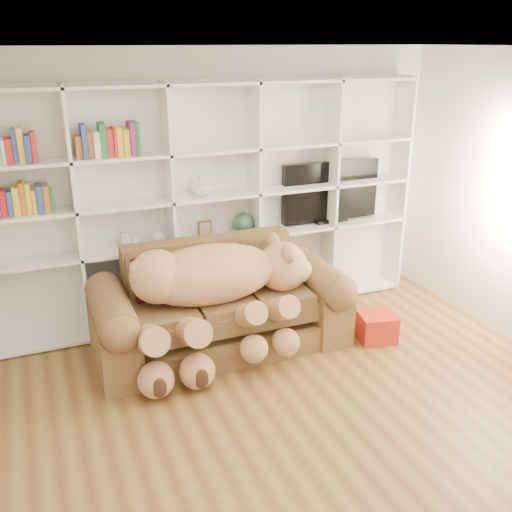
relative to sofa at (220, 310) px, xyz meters
name	(u,v)px	position (x,y,z in m)	size (l,w,h in m)	color
floor	(318,446)	(0.17, -1.65, -0.37)	(5.00, 5.00, 0.00)	brown
ceiling	(336,48)	(0.17, -1.65, 2.33)	(5.00, 5.00, 0.00)	white
wall_back	(207,186)	(0.17, 0.85, 0.98)	(5.00, 0.02, 2.70)	silver
bookshelf	(188,196)	(-0.07, 0.71, 0.94)	(4.43, 0.35, 2.40)	white
sofa	(220,310)	(0.00, 0.00, 0.00)	(2.32, 1.00, 0.98)	brown
teddy_bear	(215,289)	(-0.11, -0.20, 0.32)	(1.82, 0.98, 1.06)	tan
throw_pillow	(157,279)	(-0.54, 0.16, 0.35)	(0.44, 0.14, 0.44)	#570E18
gift_box	(376,327)	(1.44, -0.47, -0.23)	(0.34, 0.32, 0.27)	red
tv	(330,192)	(1.53, 0.70, 0.83)	(1.13, 0.18, 0.67)	black
picture_frame	(205,229)	(0.07, 0.65, 0.59)	(0.14, 0.03, 0.18)	#5A311E
green_vase	(243,223)	(0.49, 0.65, 0.61)	(0.22, 0.22, 0.22)	#2D583D
figurine_tall	(126,240)	(-0.72, 0.65, 0.58)	(0.08, 0.08, 0.17)	silver
figurine_short	(135,242)	(-0.63, 0.65, 0.55)	(0.06, 0.06, 0.11)	silver
snow_globe	(158,238)	(-0.40, 0.65, 0.56)	(0.12, 0.12, 0.12)	silver
shelf_vase	(201,185)	(0.05, 0.65, 1.05)	(0.19, 0.19, 0.20)	beige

